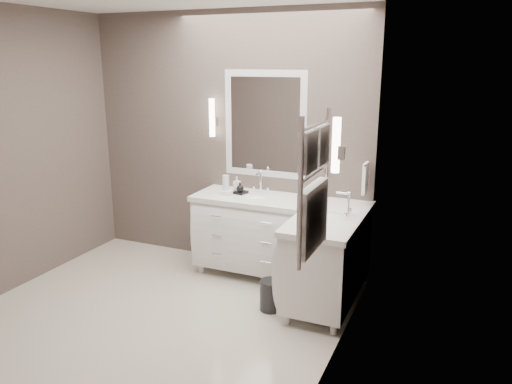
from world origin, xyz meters
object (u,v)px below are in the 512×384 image
at_px(towel_ladder, 313,194).
at_px(vanity_right, 328,253).
at_px(waste_bin, 271,295).
at_px(vanity_back, 255,230).

bearing_deg(towel_ladder, vanity_right, 99.84).
bearing_deg(waste_bin, vanity_right, 39.30).
height_order(towel_ladder, waste_bin, towel_ladder).
xyz_separation_m(towel_ladder, waste_bin, (-0.65, 0.95, -1.25)).
distance_m(vanity_right, waste_bin, 0.65).
height_order(vanity_right, towel_ladder, towel_ladder).
relative_size(vanity_right, towel_ladder, 1.38).
height_order(vanity_back, towel_ladder, towel_ladder).
bearing_deg(vanity_back, towel_ladder, -55.90).
bearing_deg(towel_ladder, waste_bin, 124.34).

